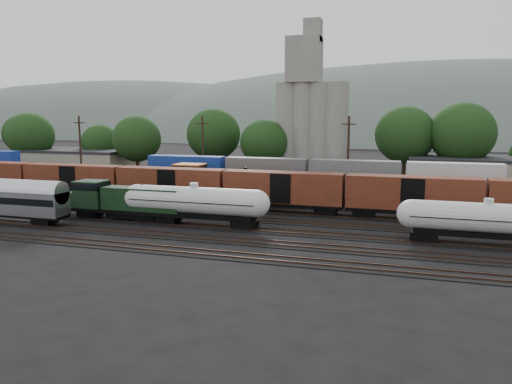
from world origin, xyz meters
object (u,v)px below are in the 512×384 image
(orange_locomotive, at_px, (222,182))
(grain_silo, at_px, (310,120))
(green_locomotive, at_px, (121,200))
(tank_car_a, at_px, (194,202))

(orange_locomotive, relative_size, grain_silo, 0.69)
(green_locomotive, distance_m, orange_locomotive, 16.47)
(green_locomotive, xyz_separation_m, orange_locomotive, (6.78, 15.00, 0.39))
(green_locomotive, xyz_separation_m, tank_car_a, (9.27, -0.00, 0.24))
(orange_locomotive, bearing_deg, green_locomotive, -114.33)
(green_locomotive, distance_m, tank_car_a, 9.27)
(grain_silo, bearing_deg, green_locomotive, -108.82)
(orange_locomotive, bearing_deg, tank_car_a, -80.58)
(orange_locomotive, height_order, grain_silo, grain_silo)
(tank_car_a, bearing_deg, grain_silo, 83.46)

